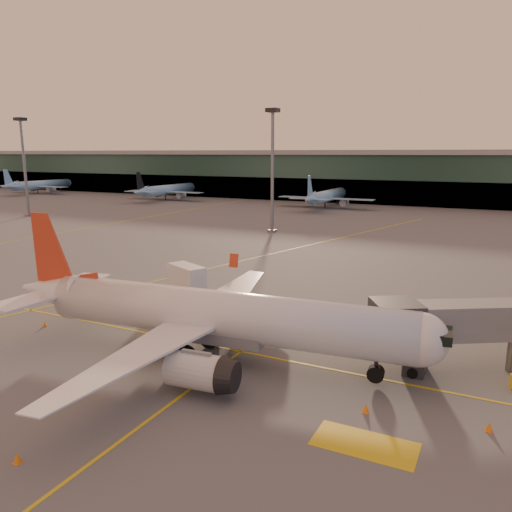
% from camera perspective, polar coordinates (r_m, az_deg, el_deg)
% --- Properties ---
extents(ground, '(600.00, 600.00, 0.00)m').
position_cam_1_polar(ground, '(42.08, -11.19, -11.84)').
color(ground, '#4C4F54').
rests_on(ground, ground).
extents(taxi_markings, '(100.12, 173.00, 0.01)m').
position_cam_1_polar(taxi_markings, '(82.77, 3.62, 0.08)').
color(taxi_markings, gold).
rests_on(taxi_markings, ground).
extents(terminal, '(400.00, 20.00, 17.60)m').
position_cam_1_polar(terminal, '(173.95, 18.66, 8.51)').
color(terminal, '#19382D').
rests_on(terminal, ground).
extents(mast_west_far, '(2.40, 2.40, 25.60)m').
position_cam_1_polar(mast_west_far, '(146.67, -25.00, 9.94)').
color(mast_west_far, slate).
rests_on(mast_west_far, ground).
extents(mast_west_near, '(2.40, 2.40, 25.60)m').
position_cam_1_polar(mast_west_near, '(105.89, 1.89, 10.74)').
color(mast_west_near, slate).
rests_on(mast_west_near, ground).
extents(distant_aircraft_row, '(290.00, 34.00, 13.00)m').
position_cam_1_polar(distant_aircraft_row, '(155.87, 9.51, 5.42)').
color(distant_aircraft_row, '#7FB0D6').
rests_on(distant_aircraft_row, ground).
extents(main_airplane, '(37.77, 34.11, 11.40)m').
position_cam_1_polar(main_airplane, '(40.95, -5.56, -6.79)').
color(main_airplane, silver).
rests_on(main_airplane, ground).
extents(catering_truck, '(5.54, 4.12, 3.95)m').
position_cam_1_polar(catering_truck, '(58.32, -7.88, -2.71)').
color(catering_truck, '#BF481B').
rests_on(catering_truck, ground).
extents(cone_nose, '(0.47, 0.47, 0.60)m').
position_cam_1_polar(cone_nose, '(35.10, 25.10, -17.28)').
color(cone_nose, orange).
rests_on(cone_nose, ground).
extents(cone_tail, '(0.39, 0.39, 0.49)m').
position_cam_1_polar(cone_tail, '(53.32, -23.01, -7.19)').
color(cone_tail, orange).
rests_on(cone_tail, ground).
extents(cone_wing_right, '(0.48, 0.48, 0.61)m').
position_cam_1_polar(cone_wing_right, '(32.17, -25.62, -20.12)').
color(cone_wing_right, orange).
rests_on(cone_wing_right, ground).
extents(cone_wing_left, '(0.39, 0.39, 0.49)m').
position_cam_1_polar(cone_wing_left, '(56.67, 3.56, -5.16)').
color(cone_wing_left, orange).
rests_on(cone_wing_left, ground).
extents(cone_fwd, '(0.46, 0.46, 0.59)m').
position_cam_1_polar(cone_fwd, '(34.79, 12.43, -16.66)').
color(cone_fwd, orange).
rests_on(cone_fwd, ground).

